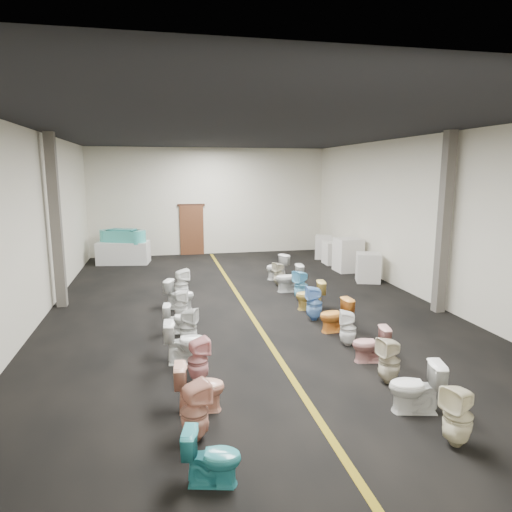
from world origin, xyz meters
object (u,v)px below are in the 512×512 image
object	(u,v)px
appliance_crate_d	(324,247)
toilet_right_7	(310,295)
toilet_right_2	(389,361)
toilet_left_0	(212,457)
toilet_right_10	(279,274)
toilet_right_8	(301,285)
toilet_right_11	(277,267)
appliance_crate_b	(348,255)
toilet_left_2	(200,387)
toilet_right_6	(314,303)
toilet_left_6	(178,318)
toilet_right_4	(348,328)
toilet_left_5	(188,327)
toilet_right_3	(370,344)
toilet_right_9	(289,278)
toilet_left_7	(181,305)
toilet_left_8	(180,294)
toilet_left_3	(198,360)
toilet_left_1	(195,412)
bathtub	(123,236)
toilet_left_9	(181,284)
toilet_left_4	(186,342)
display_table	(124,253)
toilet_right_1	(416,387)
toilet_right_5	(336,315)
toilet_right_0	(458,416)
appliance_crate_a	(368,268)
appliance_crate_c	(334,253)

from	to	relation	value
appliance_crate_d	toilet_right_7	distance (m)	7.15
toilet_right_2	toilet_right_7	size ratio (longest dim) A/B	1.06
toilet_left_0	toilet_right_10	world-z (taller)	toilet_right_10
toilet_right_8	toilet_right_11	size ratio (longest dim) A/B	1.06
appliance_crate_b	toilet_left_2	world-z (taller)	appliance_crate_b
toilet_right_6	toilet_right_8	distance (m)	1.72
toilet_left_6	toilet_right_4	xyz separation A→B (m)	(3.37, -1.49, 0.04)
toilet_left_5	toilet_right_3	world-z (taller)	toilet_left_5
toilet_right_9	toilet_left_7	bearing A→B (deg)	-55.95
toilet_left_0	toilet_left_8	size ratio (longest dim) A/B	0.88
toilet_left_3	toilet_right_4	xyz separation A→B (m)	(3.15, 1.02, -0.02)
toilet_right_4	toilet_left_7	bearing A→B (deg)	-107.98
toilet_right_3	toilet_right_9	distance (m)	5.19
toilet_left_7	toilet_right_10	xyz separation A→B (m)	(3.16, 2.73, 0.01)
toilet_right_6	toilet_left_1	bearing A→B (deg)	-32.09
toilet_right_3	toilet_right_10	bearing A→B (deg)	-168.66
toilet_left_1	toilet_left_8	distance (m)	6.01
toilet_left_5	toilet_left_6	size ratio (longest dim) A/B	1.19
bathtub	toilet_right_6	size ratio (longest dim) A/B	2.09
toilet_left_6	toilet_left_7	size ratio (longest dim) A/B	0.93
toilet_left_9	toilet_right_11	xyz separation A→B (m)	(3.22, 1.81, -0.03)
toilet_right_4	toilet_right_11	world-z (taller)	toilet_right_11
toilet_left_7	toilet_right_11	size ratio (longest dim) A/B	0.90
appliance_crate_b	toilet_right_9	world-z (taller)	appliance_crate_b
toilet_right_3	toilet_right_11	world-z (taller)	toilet_right_11
toilet_left_6	toilet_left_4	bearing A→B (deg)	-171.13
toilet_left_8	toilet_right_8	xyz separation A→B (m)	(3.32, 0.11, 0.04)
display_table	toilet_right_1	size ratio (longest dim) A/B	2.44
toilet_left_0	toilet_left_2	world-z (taller)	toilet_left_2
toilet_left_2	toilet_left_4	distance (m)	1.81
toilet_right_5	toilet_right_7	xyz separation A→B (m)	(-0.02, 1.69, 0.00)
bathtub	toilet_right_1	distance (m)	13.42
toilet_left_9	toilet_right_3	size ratio (longest dim) A/B	1.25
toilet_left_1	appliance_crate_b	bearing A→B (deg)	-55.00
toilet_left_4	toilet_left_7	size ratio (longest dim) A/B	1.13
appliance_crate_d	toilet_right_4	world-z (taller)	appliance_crate_d
bathtub	toilet_right_0	size ratio (longest dim) A/B	2.11
toilet_left_5	toilet_left_8	world-z (taller)	toilet_left_5
toilet_left_5	toilet_left_7	distance (m)	1.73
appliance_crate_a	appliance_crate_c	size ratio (longest dim) A/B	1.09
toilet_right_6	toilet_right_11	size ratio (longest dim) A/B	1.05
toilet_left_0	toilet_left_3	distance (m)	2.61
toilet_right_1	toilet_right_2	size ratio (longest dim) A/B	0.99
toilet_right_7	toilet_right_8	world-z (taller)	toilet_right_8
bathtub	toilet_right_9	distance (m)	7.46
toilet_left_1	toilet_right_11	xyz separation A→B (m)	(3.40, 8.72, -0.01)
appliance_crate_a	toilet_right_6	size ratio (longest dim) A/B	1.11
appliance_crate_b	toilet_right_8	world-z (taller)	appliance_crate_b
toilet_left_4	toilet_right_0	size ratio (longest dim) A/B	0.97
toilet_left_5	toilet_left_6	distance (m)	0.82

